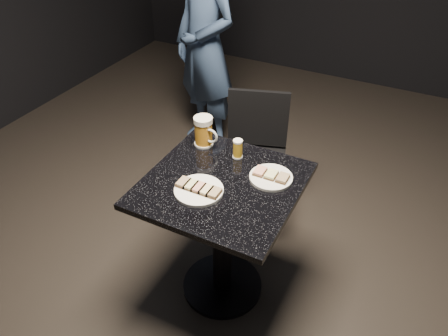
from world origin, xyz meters
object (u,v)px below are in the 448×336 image
Objects in this scene: patron at (205,46)px; beer_mug at (204,131)px; plate_small at (271,177)px; table at (222,221)px; plate_large at (199,190)px; beer_tumbler at (238,149)px; chair at (255,152)px.

patron is 1.18m from beer_mug.
plate_small is 0.34m from table.
patron is 2.19× the size of table.
plate_large and plate_small have the same top height.
beer_tumbler is 0.11× the size of chair.
plate_large is 1.41× the size of beer_mug.
chair is (0.69, -0.64, -0.32)m from patron.
plate_large is 0.79m from chair.
beer_tumbler reaches higher than plate_large.
chair is (-0.04, 0.74, -0.26)m from plate_large.
plate_large is 0.39m from beer_mug.
beer_tumbler is 0.52m from chair.
table is at bearing -145.84° from plate_small.
plate_small is 2.07× the size of beer_tumbler.
plate_large is 0.14× the size of patron.
plate_large is at bearing -64.53° from beer_mug.
table is at bearing -33.82° from patron.
plate_small reaches higher than table.
plate_small is at bearing -14.88° from beer_mug.
plate_large is at bearing -137.20° from plate_small.
plate_large is at bearing -37.82° from patron.
beer_mug is (-0.42, 0.11, 0.07)m from plate_small.
table is 0.88× the size of chair.
patron reaches higher than table.
plate_large is 0.34m from plate_small.
plate_large is 2.28× the size of beer_tumbler.
plate_small is 0.27× the size of table.
beer_mug reaches higher than table.
beer_mug is (0.57, -1.04, 0.01)m from patron.
chair is at bearing 119.81° from plate_small.
table is (0.79, -1.28, -0.31)m from patron.
plate_small is 0.44m from beer_mug.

